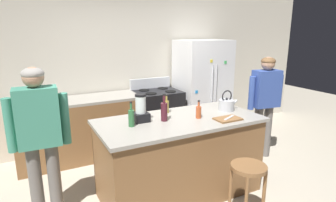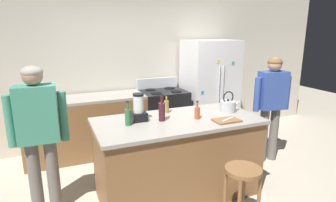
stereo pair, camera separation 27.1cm
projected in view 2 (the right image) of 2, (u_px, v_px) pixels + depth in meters
The scene contains 17 objects.
ground_plane at pixel (177, 192), 3.52m from camera, with size 14.00×14.00×0.00m, color #B2A893.
back_wall at pixel (132, 66), 4.93m from camera, with size 8.00×0.10×2.70m, color beige.
kitchen_island at pixel (178, 157), 3.40m from camera, with size 1.94×0.93×0.96m.
back_counter_run at pixel (92, 126), 4.49m from camera, with size 2.00×0.64×0.96m.
refrigerator at pixel (209, 90), 5.14m from camera, with size 0.90×0.73×1.80m.
stove_range at pixel (163, 117), 4.92m from camera, with size 0.76×0.65×1.14m.
person_by_island_left at pixel (38, 128), 2.90m from camera, with size 0.59×0.23×1.63m.
person_by_sink_right at pixel (272, 100), 4.17m from camera, with size 0.60×0.28×1.59m.
bar_stool at pixel (243, 182), 2.78m from camera, with size 0.36×0.36×0.66m.
blender_appliance at pixel (139, 109), 3.21m from camera, with size 0.17×0.17×0.32m.
bottle_olive_oil at pixel (128, 117), 3.05m from camera, with size 0.07×0.07×0.28m.
bottle_vinegar at pixel (166, 106), 3.52m from camera, with size 0.06×0.06×0.24m.
bottle_wine at pixel (162, 111), 3.21m from camera, with size 0.08×0.08×0.32m.
bottle_cooking_sauce at pixel (197, 112), 3.29m from camera, with size 0.06×0.06×0.22m.
tea_kettle at pixel (228, 106), 3.57m from camera, with size 0.28×0.20×0.27m.
cutting_board at pixel (227, 120), 3.21m from camera, with size 0.30×0.20×0.02m, color brown.
chef_knife at pixel (228, 119), 3.22m from camera, with size 0.22×0.03×0.01m, color #B7BABF.
Camera 2 is at (-1.32, -2.84, 1.97)m, focal length 30.08 mm.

